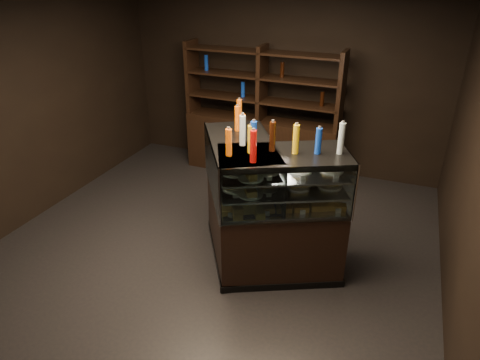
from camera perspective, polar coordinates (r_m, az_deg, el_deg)
name	(u,v)px	position (r m, az deg, el deg)	size (l,w,h in m)	color
ground	(218,242)	(5.23, -3.00, -8.29)	(5.00, 5.00, 0.00)	black
room_shell	(213,83)	(4.42, -3.60, 12.83)	(5.02, 5.02, 3.01)	black
display_case	(260,227)	(4.65, 2.71, -6.21)	(1.82, 1.44, 1.41)	black
food_display	(261,179)	(4.36, 2.83, 0.18)	(1.46, 1.10, 0.44)	gold
bottles_top	(263,133)	(4.17, 3.03, 6.22)	(1.29, 0.96, 0.30)	silver
potted_conifer	(326,208)	(5.29, 11.44, -3.65)	(0.31, 0.31, 0.65)	black
back_shelving	(261,137)	(6.70, 2.77, 5.72)	(2.40, 0.49, 2.00)	black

